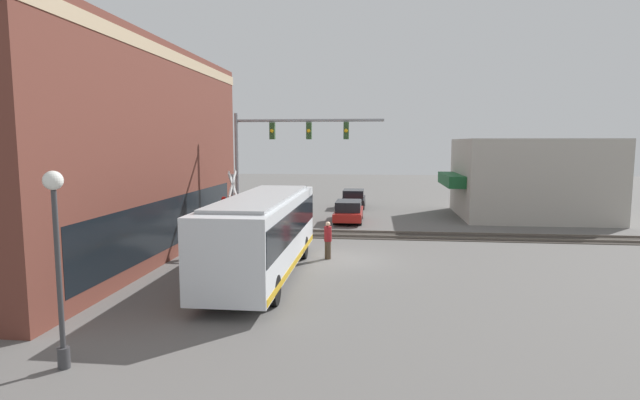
{
  "coord_description": "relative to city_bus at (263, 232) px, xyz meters",
  "views": [
    {
      "loc": [
        -22.01,
        -1.56,
        5.24
      ],
      "look_at": [
        5.02,
        1.47,
        2.09
      ],
      "focal_mm": 28.0,
      "sensor_mm": 36.0,
      "label": 1
    }
  ],
  "objects": [
    {
      "name": "ground_plane",
      "position": [
        3.14,
        -2.8,
        -1.77
      ],
      "size": [
        120.0,
        120.0,
        0.0
      ],
      "primitive_type": "plane",
      "color": "#605E5B"
    },
    {
      "name": "brick_building",
      "position": [
        2.58,
        9.82,
        3.04
      ],
      "size": [
        19.57,
        10.32,
        9.61
      ],
      "color": "brown",
      "rests_on": "ground"
    },
    {
      "name": "shop_building",
      "position": [
        17.51,
        -15.03,
        0.98
      ],
      "size": [
        8.56,
        10.75,
        5.49
      ],
      "color": "#B2ADA3",
      "rests_on": "ground"
    },
    {
      "name": "city_bus",
      "position": [
        0.0,
        0.0,
        0.0
      ],
      "size": [
        10.63,
        2.59,
        3.21
      ],
      "color": "silver",
      "rests_on": "ground"
    },
    {
      "name": "traffic_signal_gantry",
      "position": [
        7.56,
        0.7,
        3.31
      ],
      "size": [
        0.42,
        8.01,
        6.8
      ],
      "color": "gray",
      "rests_on": "ground"
    },
    {
      "name": "crossing_signal",
      "position": [
        6.26,
        3.05,
        0.53
      ],
      "size": [
        1.41,
        1.18,
        3.81
      ],
      "color": "gray",
      "rests_on": "ground"
    },
    {
      "name": "streetlamp",
      "position": [
        -8.49,
        2.82,
        1.0
      ],
      "size": [
        0.44,
        0.44,
        4.62
      ],
      "color": "#38383A",
      "rests_on": "ground"
    },
    {
      "name": "rail_track_near",
      "position": [
        9.14,
        -2.8,
        -1.74
      ],
      "size": [
        2.6,
        60.0,
        0.15
      ],
      "color": "#332D28",
      "rests_on": "ground"
    },
    {
      "name": "parked_car_red",
      "position": [
        13.87,
        -2.6,
        -1.1
      ],
      "size": [
        4.58,
        1.82,
        1.42
      ],
      "color": "#B21E19",
      "rests_on": "ground"
    },
    {
      "name": "parked_car_black",
      "position": [
        21.17,
        -2.6,
        -1.09
      ],
      "size": [
        4.23,
        1.82,
        1.47
      ],
      "color": "black",
      "rests_on": "ground"
    },
    {
      "name": "pedestrian_near_bus",
      "position": [
        3.13,
        -2.25,
        -0.9
      ],
      "size": [
        0.34,
        0.34,
        1.71
      ],
      "color": "#473828",
      "rests_on": "ground"
    }
  ]
}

